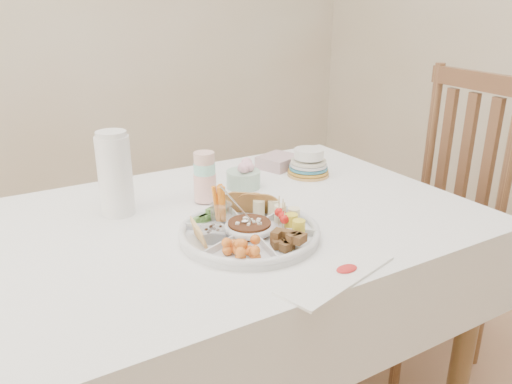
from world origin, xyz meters
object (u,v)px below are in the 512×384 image
dining_table (224,323)px  party_tray (249,230)px  plate_stack (309,163)px  chair (417,222)px  thermos (115,173)px

dining_table → party_tray: size_ratio=4.00×
party_tray → plate_stack: bearing=37.6°
dining_table → chair: bearing=-3.1°
thermos → dining_table: bearing=-35.5°
chair → plate_stack: (-0.36, 0.23, 0.24)m
dining_table → chair: size_ratio=1.33×
chair → dining_table: bearing=-175.3°
party_tray → dining_table: bearing=90.5°
chair → party_tray: 0.85m
dining_table → party_tray: party_tray is taller
chair → plate_stack: size_ratio=7.34×
chair → plate_stack: 0.49m
dining_table → plate_stack: plate_stack is taller
party_tray → plate_stack: 0.57m
party_tray → thermos: (-0.26, 0.35, 0.11)m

